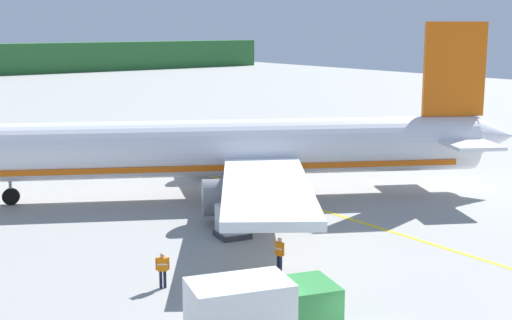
% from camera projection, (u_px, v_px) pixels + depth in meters
% --- Properties ---
extents(airliner_foreground, '(37.97, 32.17, 11.90)m').
position_uv_depth(airliner_foreground, '(226.00, 149.00, 47.62)').
color(airliner_foreground, white).
rests_on(airliner_foreground, ground).
extents(service_truck_baggage, '(5.79, 3.67, 2.79)m').
position_uv_depth(service_truck_baggage, '(261.00, 312.00, 25.23)').
color(service_truck_baggage, '#338C3F').
rests_on(service_truck_baggage, ground).
extents(cargo_container_mid, '(1.99, 1.99, 1.98)m').
position_uv_depth(cargo_container_mid, '(233.00, 221.00, 39.15)').
color(cargo_container_mid, '#333338').
rests_on(cargo_container_mid, ground).
extents(crew_marshaller, '(0.27, 0.63, 1.74)m').
position_uv_depth(crew_marshaller, '(280.00, 252.00, 33.50)').
color(crew_marshaller, '#191E33').
rests_on(crew_marshaller, ground).
extents(crew_loader_left, '(0.56, 0.42, 1.64)m').
position_uv_depth(crew_loader_left, '(163.00, 267.00, 31.53)').
color(crew_loader_left, '#191E33').
rests_on(crew_loader_left, ground).
extents(apron_guide_line, '(0.30, 60.00, 0.01)m').
position_uv_depth(apron_guide_line, '(305.00, 205.00, 46.33)').
color(apron_guide_line, yellow).
rests_on(apron_guide_line, ground).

